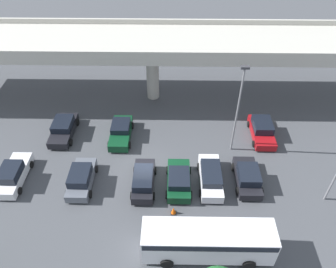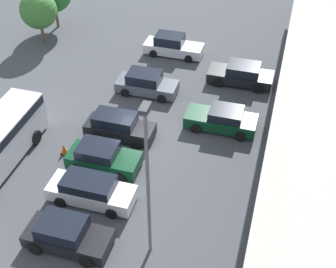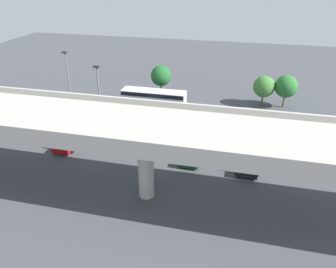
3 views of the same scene
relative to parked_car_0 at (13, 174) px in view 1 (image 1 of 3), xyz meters
name	(u,v)px [view 1 (image 1 of 3)]	position (x,y,z in m)	size (l,w,h in m)	color
ground_plane	(147,175)	(11.34, 0.80, -0.77)	(112.06, 112.06, 0.00)	#424449
highway_overpass	(152,45)	(11.34, 12.80, 5.59)	(53.65, 7.75, 7.62)	#ADAAA0
parked_car_0	(13,174)	(0.00, 0.00, 0.00)	(2.03, 4.79, 1.70)	silver
parked_car_1	(63,128)	(2.74, 6.09, -0.02)	(2.22, 4.81, 1.58)	black
parked_car_2	(81,178)	(5.90, -0.34, 0.00)	(2.09, 4.42, 1.64)	#515660
parked_car_3	(121,132)	(8.50, 5.75, -0.05)	(2.15, 4.68, 1.54)	#0C381E
parked_car_4	(143,180)	(11.19, -0.49, 0.03)	(1.98, 4.46, 1.67)	black
parked_car_5	(179,180)	(14.15, -0.39, -0.02)	(2.16, 4.33, 1.57)	#0C381E
parked_car_6	(211,176)	(16.86, 0.03, -0.01)	(2.05, 4.85, 1.56)	silver
parked_car_7	(248,177)	(19.99, 0.06, -0.02)	(2.16, 4.38, 1.59)	black
parked_car_8	(262,130)	(22.41, 6.19, -0.02)	(2.22, 4.75, 1.62)	maroon
shuttle_bus	(208,240)	(16.08, -6.43, 0.85)	(9.03, 2.54, 2.71)	silver
lamp_post_near_aisle	(238,105)	(19.18, 4.20, 4.42)	(0.70, 0.35, 8.96)	slate
traffic_cone	(174,211)	(13.72, -3.17, -0.44)	(0.44, 0.44, 0.70)	black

